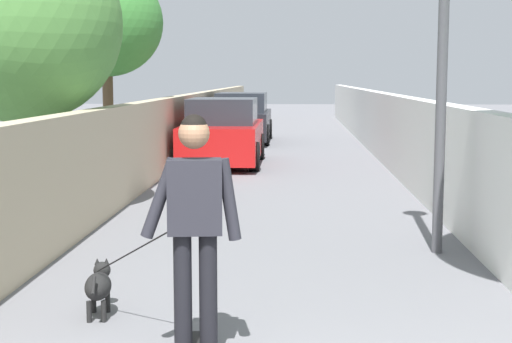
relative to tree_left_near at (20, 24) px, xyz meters
name	(u,v)px	position (x,y,z in m)	size (l,w,h in m)	color
ground_plane	(282,165)	(6.50, -3.67, -2.78)	(80.00, 80.00, 0.00)	slate
wall_left	(158,138)	(4.50, -1.15, -1.99)	(48.00, 0.30, 1.58)	tan
fence_right	(404,137)	(4.50, -6.18, -1.96)	(48.00, 0.30, 1.64)	white
tree_left_near	(20,24)	(0.00, 0.00, 0.00)	(2.93, 2.93, 4.22)	#473523
tree_left_far	(106,23)	(5.50, 0.11, 0.40)	(2.45, 2.45, 4.36)	brown
person_skateboarder	(195,213)	(-5.70, -3.27, -1.70)	(0.26, 0.72, 1.69)	black
dog	(99,285)	(-4.72, -2.31, -2.51)	(1.30, 1.10, 1.06)	black
car_near	(223,134)	(6.56, -2.30, -2.07)	(3.91, 1.80, 1.54)	#B71414
car_far	(242,119)	(12.83, -2.30, -2.06)	(4.27, 1.80, 1.54)	black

